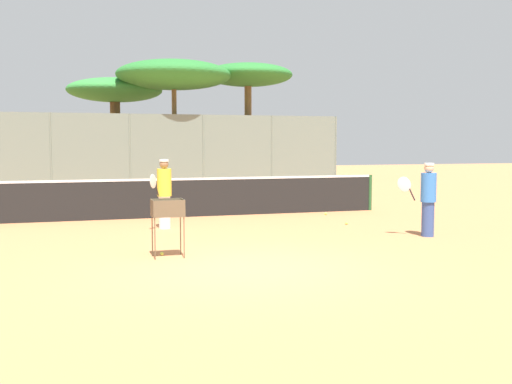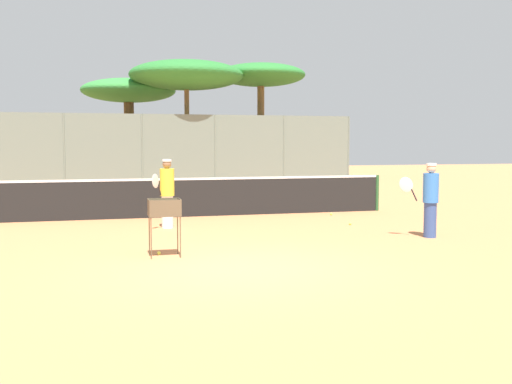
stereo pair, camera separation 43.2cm
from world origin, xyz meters
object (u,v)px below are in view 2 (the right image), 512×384
object	(u,v)px
tennis_net	(178,197)
parked_car	(178,168)
player_red_cap	(430,199)
ball_cart	(165,212)
player_white_outfit	(167,192)

from	to	relation	value
tennis_net	parked_car	xyz separation A→B (m)	(2.28, 16.68, 0.10)
player_red_cap	ball_cart	world-z (taller)	player_red_cap
tennis_net	player_white_outfit	bearing A→B (deg)	-104.33
player_white_outfit	ball_cart	distance (m)	3.60
player_red_cap	ball_cart	distance (m)	5.78
player_white_outfit	parked_car	distance (m)	18.93
player_red_cap	ball_cart	bearing A→B (deg)	29.70
player_white_outfit	parked_car	world-z (taller)	player_white_outfit
ball_cart	parked_car	bearing A→B (deg)	81.69
tennis_net	ball_cart	distance (m)	5.70
player_white_outfit	ball_cart	bearing A→B (deg)	29.67
tennis_net	ball_cart	size ratio (longest dim) A/B	11.65
tennis_net	player_red_cap	bearing A→B (deg)	-45.91
ball_cart	tennis_net	bearing A→B (deg)	80.11
ball_cart	parked_car	distance (m)	22.54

